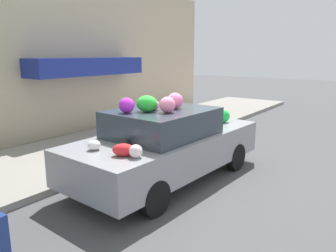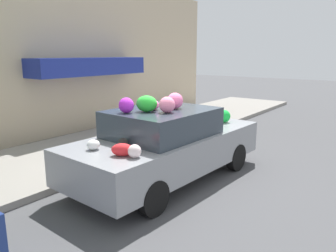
{
  "view_description": "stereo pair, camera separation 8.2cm",
  "coord_description": "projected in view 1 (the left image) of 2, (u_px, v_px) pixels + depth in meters",
  "views": [
    {
      "loc": [
        -5.25,
        -3.98,
        2.58
      ],
      "look_at": [
        0.0,
        -0.16,
        1.14
      ],
      "focal_mm": 35.0,
      "sensor_mm": 36.0,
      "label": 1
    },
    {
      "loc": [
        -5.2,
        -4.05,
        2.58
      ],
      "look_at": [
        0.0,
        -0.16,
        1.14
      ],
      "focal_mm": 35.0,
      "sensor_mm": 36.0,
      "label": 2
    }
  ],
  "objects": [
    {
      "name": "ground_plane",
      "position": [
        162.0,
        177.0,
        6.99
      ],
      "size": [
        60.0,
        60.0,
        0.0
      ],
      "primitive_type": "plane",
      "color": "#4C4C4F"
    },
    {
      "name": "sidewalk_curb",
      "position": [
        80.0,
        152.0,
        8.53
      ],
      "size": [
        24.0,
        3.2,
        0.14
      ],
      "color": "gray",
      "rests_on": "ground"
    },
    {
      "name": "building_facade",
      "position": [
        28.0,
        56.0,
        9.38
      ],
      "size": [
        18.0,
        1.2,
        5.04
      ],
      "color": "#C6B293",
      "rests_on": "ground"
    },
    {
      "name": "fire_hydrant",
      "position": [
        159.0,
        129.0,
        9.27
      ],
      "size": [
        0.2,
        0.2,
        0.7
      ],
      "color": "gold",
      "rests_on": "sidewalk_curb"
    },
    {
      "name": "art_car",
      "position": [
        167.0,
        143.0,
        6.7
      ],
      "size": [
        4.55,
        2.05,
        1.82
      ],
      "rotation": [
        0.0,
        0.0,
        -0.05
      ],
      "color": "gray",
      "rests_on": "ground"
    }
  ]
}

